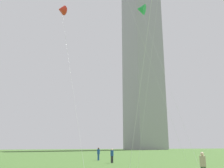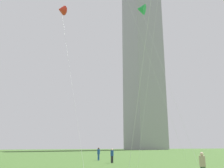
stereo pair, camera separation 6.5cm
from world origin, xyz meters
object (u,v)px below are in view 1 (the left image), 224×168
at_px(distant_highrise_0, 143,61).
at_px(kite_flying_1, 61,10).
at_px(person_standing_0, 112,155).
at_px(person_standing_5, 203,164).
at_px(person_standing_2, 98,153).
at_px(kite_flying_0, 141,9).

bearing_deg(distant_highrise_0, kite_flying_1, -132.95).
distance_m(person_standing_0, kite_flying_1, 19.28).
bearing_deg(person_standing_5, person_standing_0, 142.86).
xyz_separation_m(kite_flying_1, distant_highrise_0, (64.64, 98.21, 34.48)).
xyz_separation_m(person_standing_0, distant_highrise_0, (56.96, 95.77, 51.99)).
distance_m(person_standing_2, person_standing_5, 23.04).
bearing_deg(distant_highrise_0, person_standing_5, -126.52).
bearing_deg(kite_flying_0, distant_highrise_0, 61.43).
height_order(person_standing_2, kite_flying_0, kite_flying_0).
bearing_deg(person_standing_0, kite_flying_1, 15.54).
bearing_deg(person_standing_0, person_standing_5, 86.90).
bearing_deg(person_standing_5, person_standing_2, 142.75).
distance_m(kite_flying_0, distant_highrise_0, 115.88).
relative_size(person_standing_2, person_standing_5, 1.07).
bearing_deg(distant_highrise_0, kite_flying_0, -128.16).
xyz_separation_m(person_standing_0, kite_flying_1, (-7.68, -2.44, 17.51)).
bearing_deg(person_standing_0, kite_flying_0, 147.95).
distance_m(kite_flying_1, distant_highrise_0, 122.53).
relative_size(person_standing_0, person_standing_5, 1.02).
height_order(person_standing_5, kite_flying_0, kite_flying_0).
bearing_deg(person_standing_2, kite_flying_1, -169.71).
relative_size(kite_flying_1, distant_highrise_0, 0.18).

